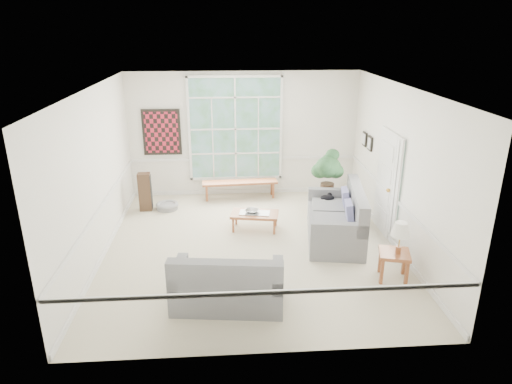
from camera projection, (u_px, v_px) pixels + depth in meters
floor at (252, 247)px, 8.72m from camera, size 5.50×6.00×0.01m
ceiling at (251, 88)px, 7.68m from camera, size 5.50×6.00×0.02m
wall_back at (244, 135)px, 11.01m from camera, size 5.50×0.02×3.00m
wall_front at (267, 250)px, 5.39m from camera, size 5.50×0.02×3.00m
wall_left at (95, 176)px, 8.02m from camera, size 0.02×6.00×3.00m
wall_right at (400, 169)px, 8.38m from camera, size 0.02×6.00×3.00m
window_back at (235, 129)px, 10.91m from camera, size 2.30×0.08×2.40m
entry_door at (385, 182)px, 9.10m from camera, size 0.08×0.90×2.10m
door_sidelight at (397, 188)px, 8.47m from camera, size 0.08×0.26×1.90m
wall_art at (162, 132)px, 10.80m from camera, size 0.90×0.06×1.10m
wall_frame_near at (370, 143)px, 10.00m from camera, size 0.04×0.26×0.32m
wall_frame_far at (364, 139)px, 10.37m from camera, size 0.04×0.26×0.32m
loveseat_right at (335, 214)px, 8.88m from camera, size 1.30×2.08×1.06m
loveseat_front at (228, 278)px, 6.82m from camera, size 1.74×1.04×0.90m
coffee_table at (255, 221)px, 9.43m from camera, size 1.04×0.69×0.36m
pewter_bowl at (252, 211)px, 9.38m from camera, size 0.46×0.46×0.08m
window_bench at (240, 190)px, 11.12m from camera, size 1.83×0.46×0.42m
end_table at (323, 205)px, 10.12m from camera, size 0.59×0.59×0.49m
houseplant at (328, 172)px, 9.86m from camera, size 0.78×0.78×1.02m
side_table at (393, 266)px, 7.56m from camera, size 0.60×0.60×0.50m
table_lamp at (400, 238)px, 7.35m from camera, size 0.34×0.34×0.55m
pet_bed at (167, 206)px, 10.49m from camera, size 0.64×0.64×0.15m
floor_speaker at (145, 192)px, 10.31m from camera, size 0.28×0.22×0.88m
cat at (327, 198)px, 9.51m from camera, size 0.31×0.24×0.14m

